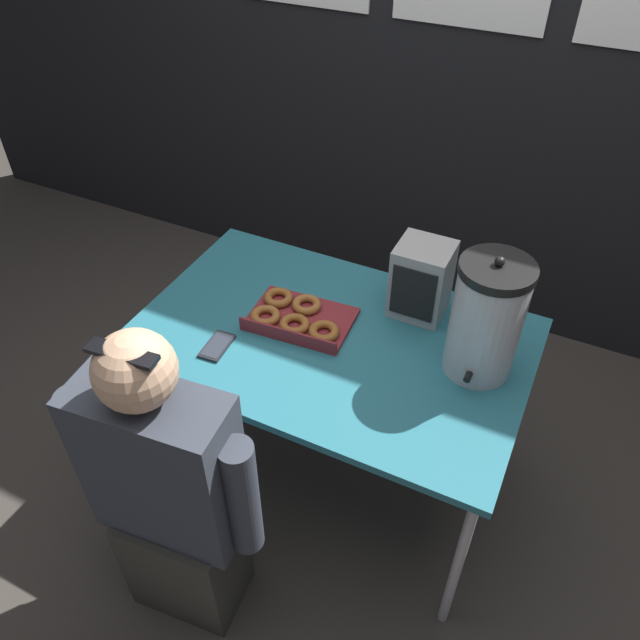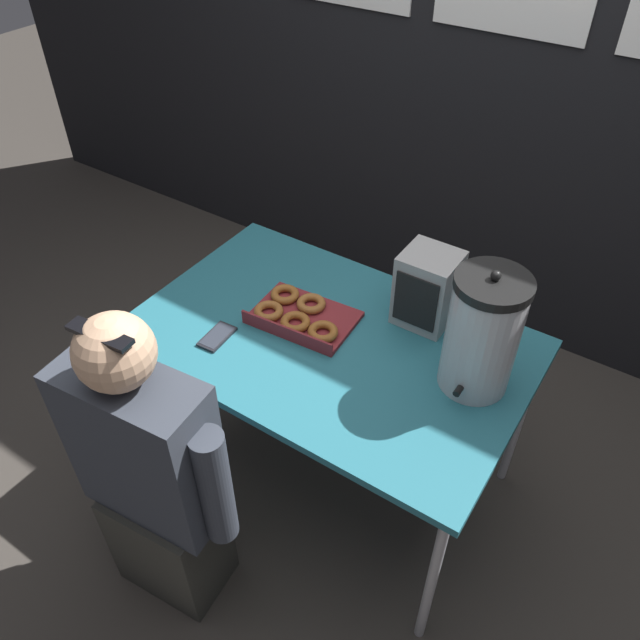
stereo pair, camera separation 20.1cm
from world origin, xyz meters
TOP-DOWN VIEW (x-y plane):
  - ground_plane at (0.00, 0.00)m, footprint 12.00×12.00m
  - back_wall at (0.00, 1.28)m, footprint 6.00×0.11m
  - folding_table at (0.00, 0.00)m, footprint 1.28×0.82m
  - donut_box at (-0.13, 0.02)m, footprint 0.36×0.26m
  - coffee_urn at (0.46, 0.08)m, footprint 0.21×0.24m
  - cell_phone at (-0.31, -0.20)m, footprint 0.08×0.14m
  - space_heater at (0.21, 0.26)m, footprint 0.18×0.17m
  - person_seated at (-0.20, -0.64)m, footprint 0.57×0.26m

SIDE VIEW (x-z plane):
  - ground_plane at x=0.00m, z-range 0.00..0.00m
  - person_seated at x=-0.20m, z-range -0.03..1.14m
  - folding_table at x=0.00m, z-range 0.32..1.05m
  - cell_phone at x=-0.31m, z-range 0.73..0.74m
  - donut_box at x=-0.13m, z-range 0.72..0.77m
  - space_heater at x=0.21m, z-range 0.73..0.99m
  - coffee_urn at x=0.46m, z-range 0.72..1.13m
  - back_wall at x=0.00m, z-range 0.00..2.75m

